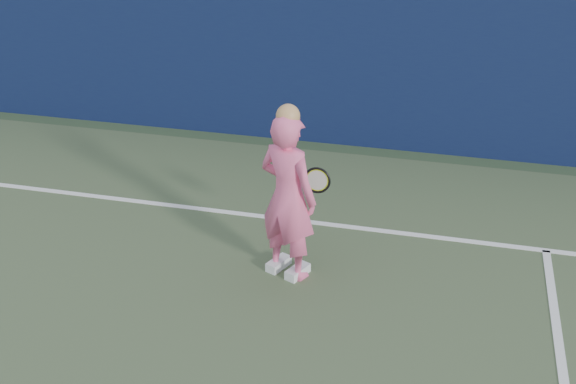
# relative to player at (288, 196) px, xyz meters

# --- Properties ---
(backstop_wall) EXTENTS (24.00, 0.40, 2.50)m
(backstop_wall) POSITION_rel_player_xyz_m (-2.26, 3.54, 0.39)
(backstop_wall) COLOR #0D173C
(backstop_wall) RESTS_ON ground
(player) EXTENTS (0.73, 0.62, 1.78)m
(player) POSITION_rel_player_xyz_m (0.00, 0.00, 0.00)
(player) COLOR pink
(player) RESTS_ON ground
(racket) EXTENTS (0.50, 0.17, 0.28)m
(racket) POSITION_rel_player_xyz_m (0.17, 0.42, -0.01)
(racket) COLOR black
(racket) RESTS_ON ground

